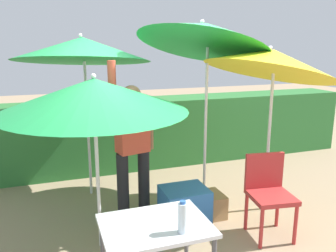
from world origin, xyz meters
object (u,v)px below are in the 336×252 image
(umbrella_navy, at_px, (272,62))
(cooler_box, at_px, (184,207))
(bottle_water, at_px, (183,218))
(chair_plastic, at_px, (269,190))
(crate_cardboard, at_px, (208,205))
(person_vendor, at_px, (133,142))
(folding_table, at_px, (155,235))
(umbrella_yellow, at_px, (94,95))
(umbrella_rainbow, at_px, (205,35))
(umbrella_orange, at_px, (82,49))

(umbrella_navy, height_order, cooler_box, umbrella_navy)
(umbrella_navy, height_order, bottle_water, umbrella_navy)
(chair_plastic, xyz_separation_m, crate_cardboard, (-0.44, 0.57, -0.37))
(person_vendor, bearing_deg, bottle_water, -91.99)
(chair_plastic, bearing_deg, crate_cardboard, 127.57)
(chair_plastic, xyz_separation_m, folding_table, (-1.50, -0.70, 0.15))
(umbrella_navy, xyz_separation_m, cooler_box, (-1.11, -0.07, -1.63))
(person_vendor, height_order, folding_table, person_vendor)
(cooler_box, distance_m, crate_cardboard, 0.38)
(umbrella_navy, bearing_deg, umbrella_yellow, -175.08)
(person_vendor, bearing_deg, umbrella_rainbow, 9.75)
(person_vendor, xyz_separation_m, cooler_box, (0.50, -0.40, -0.71))
(umbrella_orange, height_order, crate_cardboard, umbrella_orange)
(umbrella_navy, bearing_deg, crate_cardboard, 177.51)
(umbrella_navy, bearing_deg, chair_plastic, -120.46)
(umbrella_yellow, relative_size, folding_table, 2.25)
(chair_plastic, distance_m, bottle_water, 1.64)
(cooler_box, bearing_deg, umbrella_yellow, -173.64)
(umbrella_yellow, height_order, cooler_box, umbrella_yellow)
(umbrella_navy, relative_size, person_vendor, 1.18)
(umbrella_orange, distance_m, cooler_box, 2.35)
(umbrella_rainbow, distance_m, bottle_water, 2.53)
(umbrella_yellow, relative_size, umbrella_navy, 0.81)
(cooler_box, relative_size, bottle_water, 2.16)
(umbrella_rainbow, relative_size, folding_table, 3.28)
(cooler_box, bearing_deg, folding_table, -121.23)
(cooler_box, bearing_deg, chair_plastic, -30.59)
(umbrella_orange, relative_size, folding_table, 2.83)
(umbrella_yellow, height_order, person_vendor, person_vendor)
(umbrella_rainbow, height_order, chair_plastic, umbrella_rainbow)
(person_vendor, bearing_deg, umbrella_yellow, -133.09)
(person_vendor, height_order, chair_plastic, person_vendor)
(chair_plastic, bearing_deg, folding_table, -155.04)
(umbrella_navy, distance_m, chair_plastic, 1.48)
(chair_plastic, distance_m, crate_cardboard, 0.81)
(umbrella_orange, xyz_separation_m, umbrella_yellow, (-0.05, -1.36, -0.40))
(crate_cardboard, height_order, folding_table, folding_table)
(umbrella_navy, distance_m, person_vendor, 1.88)
(cooler_box, bearing_deg, umbrella_orange, 126.51)
(umbrella_orange, xyz_separation_m, cooler_box, (0.93, -1.25, -1.76))
(umbrella_rainbow, height_order, person_vendor, umbrella_rainbow)
(umbrella_orange, relative_size, umbrella_yellow, 1.26)
(folding_table, bearing_deg, umbrella_navy, 34.25)
(umbrella_yellow, distance_m, cooler_box, 1.67)
(cooler_box, relative_size, folding_table, 0.65)
(bottle_water, bearing_deg, umbrella_rainbow, 61.57)
(crate_cardboard, xyz_separation_m, folding_table, (-1.06, -1.27, 0.52))
(person_vendor, bearing_deg, crate_cardboard, -19.50)
(chair_plastic, height_order, cooler_box, chair_plastic)
(umbrella_orange, xyz_separation_m, folding_table, (0.22, -2.41, -1.33))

